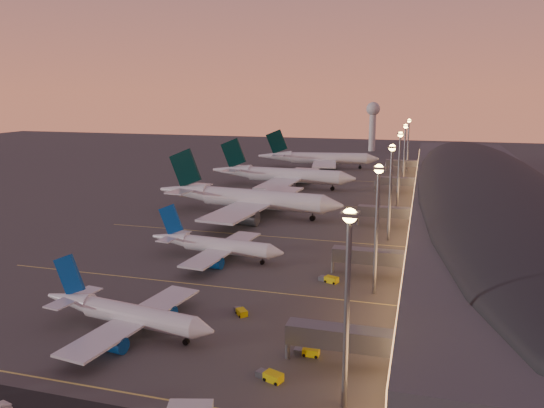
{
  "coord_description": "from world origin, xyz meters",
  "views": [
    {
      "loc": [
        43.98,
        -100.93,
        39.34
      ],
      "look_at": [
        2.0,
        45.0,
        7.0
      ],
      "focal_mm": 35.0,
      "sensor_mm": 36.0,
      "label": 1
    }
  ],
  "objects_px": {
    "baggage_tug_a": "(270,376)",
    "baggage_tug_d": "(241,312)",
    "airliner_wide_near": "(247,199)",
    "radar_tower": "(373,118)",
    "airliner_wide_mid": "(282,175)",
    "baggage_tug_c": "(329,279)",
    "airliner_narrow_south": "(126,314)",
    "airliner_wide_far": "(318,158)",
    "airliner_narrow_north": "(216,245)",
    "baggage_tug_b": "(308,352)"
  },
  "relations": [
    {
      "from": "baggage_tug_a",
      "to": "baggage_tug_d",
      "type": "bearing_deg",
      "value": 140.13
    },
    {
      "from": "airliner_wide_near",
      "to": "radar_tower",
      "type": "xyz_separation_m",
      "value": [
        20.43,
        201.64,
        16.52
      ]
    },
    {
      "from": "airliner_wide_mid",
      "to": "baggage_tug_a",
      "type": "distance_m",
      "value": 151.29
    },
    {
      "from": "baggage_tug_c",
      "to": "radar_tower",
      "type": "bearing_deg",
      "value": 113.29
    },
    {
      "from": "baggage_tug_a",
      "to": "airliner_narrow_south",
      "type": "bearing_deg",
      "value": -175.78
    },
    {
      "from": "radar_tower",
      "to": "baggage_tug_d",
      "type": "distance_m",
      "value": 277.62
    },
    {
      "from": "airliner_narrow_south",
      "to": "radar_tower",
      "type": "distance_m",
      "value": 289.45
    },
    {
      "from": "airliner_wide_mid",
      "to": "radar_tower",
      "type": "distance_m",
      "value": 152.65
    },
    {
      "from": "airliner_wide_near",
      "to": "baggage_tug_a",
      "type": "xyz_separation_m",
      "value": [
        35.65,
        -94.88,
        -4.82
      ]
    },
    {
      "from": "airliner_wide_mid",
      "to": "airliner_narrow_south",
      "type": "bearing_deg",
      "value": -82.54
    },
    {
      "from": "radar_tower",
      "to": "baggage_tug_a",
      "type": "xyz_separation_m",
      "value": [
        15.22,
        -296.52,
        -21.34
      ]
    },
    {
      "from": "airliner_wide_near",
      "to": "airliner_wide_far",
      "type": "height_order",
      "value": "airliner_wide_near"
    },
    {
      "from": "radar_tower",
      "to": "baggage_tug_a",
      "type": "relative_size",
      "value": 7.67
    },
    {
      "from": "airliner_narrow_south",
      "to": "baggage_tug_c",
      "type": "bearing_deg",
      "value": 56.85
    },
    {
      "from": "airliner_wide_mid",
      "to": "airliner_wide_far",
      "type": "relative_size",
      "value": 1.0
    },
    {
      "from": "airliner_narrow_north",
      "to": "baggage_tug_d",
      "type": "xyz_separation_m",
      "value": [
        16.64,
        -29.22,
        -2.74
      ]
    },
    {
      "from": "airliner_narrow_north",
      "to": "airliner_wide_mid",
      "type": "xyz_separation_m",
      "value": [
        -9.73,
        97.48,
        1.92
      ]
    },
    {
      "from": "airliner_narrow_south",
      "to": "radar_tower",
      "type": "relative_size",
      "value": 1.05
    },
    {
      "from": "airliner_narrow_north",
      "to": "baggage_tug_d",
      "type": "height_order",
      "value": "airliner_narrow_north"
    },
    {
      "from": "airliner_narrow_south",
      "to": "baggage_tug_a",
      "type": "distance_m",
      "value": 28.65
    },
    {
      "from": "airliner_narrow_north",
      "to": "radar_tower",
      "type": "relative_size",
      "value": 1.08
    },
    {
      "from": "airliner_narrow_north",
      "to": "airliner_wide_mid",
      "type": "distance_m",
      "value": 97.98
    },
    {
      "from": "radar_tower",
      "to": "airliner_wide_mid",
      "type": "bearing_deg",
      "value": -98.5
    },
    {
      "from": "baggage_tug_b",
      "to": "baggage_tug_d",
      "type": "xyz_separation_m",
      "value": [
        -14.79,
        11.35,
        -0.03
      ]
    },
    {
      "from": "airliner_wide_far",
      "to": "baggage_tug_b",
      "type": "xyz_separation_m",
      "value": [
        37.57,
        -198.14,
        -4.64
      ]
    },
    {
      "from": "airliner_wide_far",
      "to": "baggage_tug_d",
      "type": "xyz_separation_m",
      "value": [
        22.77,
        -186.79,
        -4.67
      ]
    },
    {
      "from": "airliner_narrow_north",
      "to": "airliner_wide_far",
      "type": "bearing_deg",
      "value": 97.94
    },
    {
      "from": "airliner_narrow_north",
      "to": "radar_tower",
      "type": "xyz_separation_m",
      "value": [
        12.71,
        247.54,
        18.63
      ]
    },
    {
      "from": "airliner_narrow_south",
      "to": "airliner_wide_near",
      "type": "xyz_separation_m",
      "value": [
        -8.25,
        86.94,
        2.22
      ]
    },
    {
      "from": "airliner_wide_far",
      "to": "airliner_narrow_north",
      "type": "bearing_deg",
      "value": -96.98
    },
    {
      "from": "airliner_wide_mid",
      "to": "baggage_tug_b",
      "type": "xyz_separation_m",
      "value": [
        41.16,
        -138.05,
        -4.64
      ]
    },
    {
      "from": "baggage_tug_a",
      "to": "baggage_tug_c",
      "type": "height_order",
      "value": "baggage_tug_c"
    },
    {
      "from": "airliner_wide_mid",
      "to": "baggage_tug_d",
      "type": "height_order",
      "value": "airliner_wide_mid"
    },
    {
      "from": "airliner_narrow_north",
      "to": "baggage_tug_a",
      "type": "xyz_separation_m",
      "value": [
        27.94,
        -48.98,
        -2.7
      ]
    },
    {
      "from": "airliner_wide_mid",
      "to": "radar_tower",
      "type": "xyz_separation_m",
      "value": [
        22.44,
        150.06,
        16.71
      ]
    },
    {
      "from": "airliner_wide_far",
      "to": "baggage_tug_b",
      "type": "distance_m",
      "value": 201.72
    },
    {
      "from": "baggage_tug_b",
      "to": "radar_tower",
      "type": "bearing_deg",
      "value": 94.7
    },
    {
      "from": "airliner_narrow_north",
      "to": "airliner_narrow_south",
      "type": "bearing_deg",
      "value": -83.55
    },
    {
      "from": "airliner_narrow_south",
      "to": "baggage_tug_c",
      "type": "relative_size",
      "value": 7.61
    },
    {
      "from": "airliner_narrow_north",
      "to": "airliner_wide_far",
      "type": "xyz_separation_m",
      "value": [
        -6.13,
        157.57,
        1.93
      ]
    },
    {
      "from": "airliner_narrow_south",
      "to": "airliner_narrow_north",
      "type": "xyz_separation_m",
      "value": [
        -0.53,
        41.04,
        0.1
      ]
    },
    {
      "from": "airliner_wide_mid",
      "to": "baggage_tug_d",
      "type": "xyz_separation_m",
      "value": [
        26.37,
        -126.7,
        -4.67
      ]
    },
    {
      "from": "baggage_tug_a",
      "to": "baggage_tug_d",
      "type": "xyz_separation_m",
      "value": [
        -11.3,
        19.76,
        -0.04
      ]
    },
    {
      "from": "airliner_narrow_south",
      "to": "airliner_narrow_north",
      "type": "height_order",
      "value": "airliner_narrow_north"
    },
    {
      "from": "airliner_wide_near",
      "to": "radar_tower",
      "type": "relative_size",
      "value": 2.0
    },
    {
      "from": "airliner_wide_near",
      "to": "airliner_narrow_north",
      "type": "bearing_deg",
      "value": -74.29
    },
    {
      "from": "airliner_wide_near",
      "to": "airliner_wide_mid",
      "type": "distance_m",
      "value": 51.62
    },
    {
      "from": "baggage_tug_c",
      "to": "airliner_narrow_north",
      "type": "bearing_deg",
      "value": -176.42
    },
    {
      "from": "airliner_wide_mid",
      "to": "baggage_tug_c",
      "type": "height_order",
      "value": "airliner_wide_mid"
    },
    {
      "from": "airliner_wide_near",
      "to": "baggage_tug_a",
      "type": "relative_size",
      "value": 15.35
    }
  ]
}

